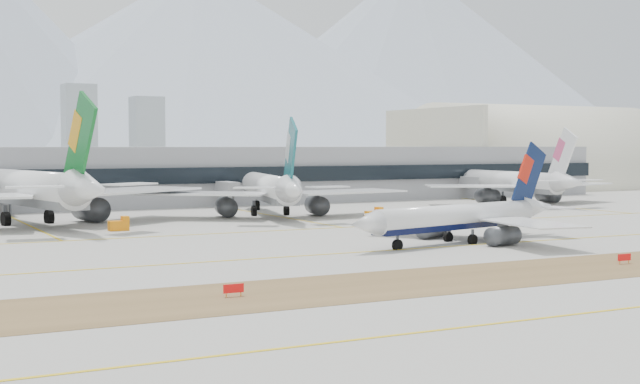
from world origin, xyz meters
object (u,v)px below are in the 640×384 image
widebody_eva (30,190)px  terminal (130,175)px  hangar (534,187)px  widebody_china_air (516,183)px  taxiing_airliner (464,218)px  widebody_cathay (271,190)px

widebody_eva → terminal: widebody_eva is taller
widebody_eva → hangar: 201.86m
widebody_china_air → taxiing_airliner: bearing=140.9°
taxiing_airliner → terminal: (-21.68, 116.07, 3.59)m
taxiing_airliner → hangar: 190.34m
widebody_eva → terminal: bearing=-44.1°
taxiing_airliner → hangar: (132.88, 136.23, -3.78)m
widebody_eva → widebody_cathay: size_ratio=1.19×
taxiing_airliner → hangar: size_ratio=0.52×
widebody_cathay → widebody_china_air: size_ratio=1.03×
widebody_china_air → hangar: hangar is taller
widebody_eva → widebody_cathay: bearing=-102.6°
widebody_eva → terminal: size_ratio=0.25×
terminal → hangar: (154.56, 20.16, -7.37)m
widebody_eva → taxiing_airliner: bearing=-149.9°
taxiing_airliner → widebody_eva: 85.19m
taxiing_airliner → widebody_cathay: 63.00m
hangar → widebody_cathay: bearing=-152.0°
widebody_eva → widebody_cathay: widebody_eva is taller
widebody_cathay → terminal: 55.85m
widebody_eva → widebody_china_air: bearing=-97.6°
widebody_eva → widebody_china_air: 125.99m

